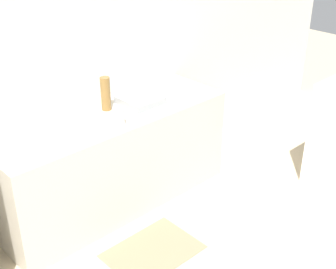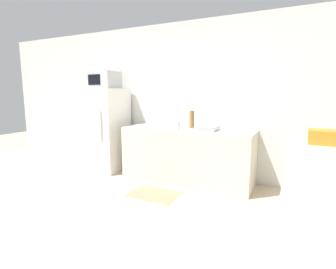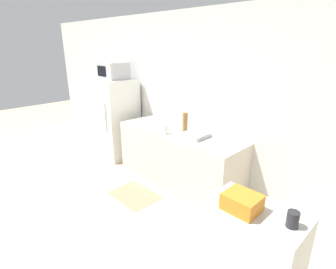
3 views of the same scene
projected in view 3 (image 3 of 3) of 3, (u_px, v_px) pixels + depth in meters
The scene contains 12 objects.
ground_plane at pixel (4, 242), 2.96m from camera, with size 14.00×14.00×0.00m, color #C6B28E.
wall_back at pixel (175, 96), 4.36m from camera, with size 8.00×0.06×2.60m, color silver.
refrigerator at pixel (117, 118), 5.05m from camera, with size 0.68×0.70×1.51m.
microwave at pixel (113, 71), 4.75m from camera, with size 0.49×0.43×0.30m.
counter at pixel (179, 158), 4.09m from camera, with size 2.09×0.68×0.87m, color beige.
sink_basin at pixel (196, 135), 3.72m from camera, with size 0.32×0.33×0.06m, color #9EA3A8.
bottle_tall at pixel (185, 122), 3.94m from camera, with size 0.08×0.08×0.28m, color olive.
bottle_short at pixel (165, 129), 3.83m from camera, with size 0.08×0.08×0.14m, color silver.
shelf_cabinet at pixel (249, 264), 2.05m from camera, with size 0.70×0.43×1.00m, color white.
basket at pixel (242, 202), 1.86m from camera, with size 0.24×0.21×0.12m, color orange.
jar at pixel (293, 219), 1.69m from camera, with size 0.08×0.08×0.11m, color #232328.
kitchen_rug at pixel (134, 195), 3.88m from camera, with size 0.70×0.51×0.01m, color #937A5B.
Camera 3 is at (3.01, -0.35, 2.13)m, focal length 28.00 mm.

